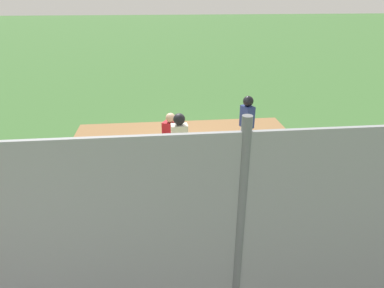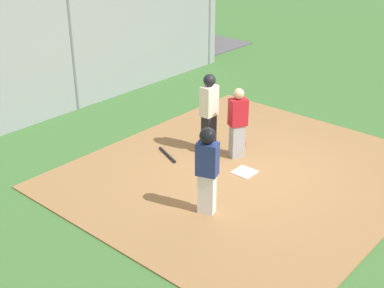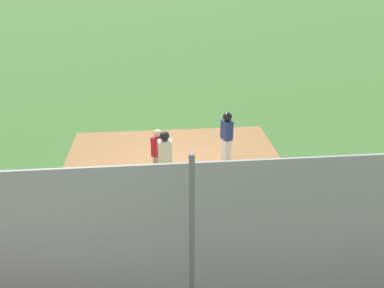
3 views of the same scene
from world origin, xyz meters
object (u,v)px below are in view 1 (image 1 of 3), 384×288
runner (247,121)px  home_plate (189,160)px  catcher_mask (153,174)px  catcher (171,142)px  baseball_bat (217,192)px  umpire (180,148)px

runner → home_plate: bearing=-8.7°
home_plate → catcher_mask: (-1.00, -0.82, 0.05)m
runner → catcher_mask: size_ratio=7.12×
catcher → runner: 2.42m
catcher_mask → baseball_bat: bearing=-32.6°
catcher → baseball_bat: catcher is taller
catcher → umpire: bearing=-138.7°
home_plate → catcher: 1.13m
runner → catcher_mask: runner is taller
runner → baseball_bat: runner is taller
runner → baseball_bat: 2.65m
home_plate → catcher: size_ratio=0.27×
baseball_bat → catcher: bearing=-117.7°
catcher → runner: bearing=-39.6°
umpire → runner: 2.62m
runner → catcher_mask: 3.10m
home_plate → umpire: umpire is taller
umpire → catcher_mask: bearing=55.0°
runner → catcher_mask: (-2.71, -1.19, -0.92)m
home_plate → baseball_bat: baseball_bat is taller
home_plate → catcher: catcher is taller
catcher → umpire: umpire is taller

